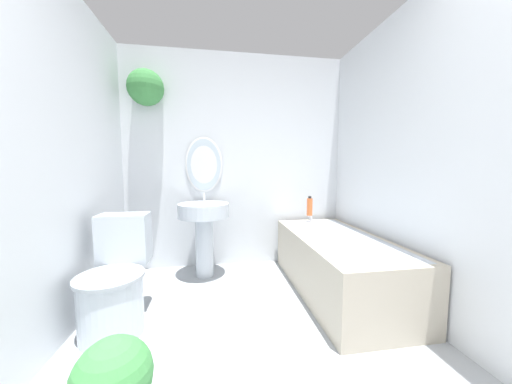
{
  "coord_description": "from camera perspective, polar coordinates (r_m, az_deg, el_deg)",
  "views": [
    {
      "loc": [
        -0.25,
        -0.26,
        1.12
      ],
      "look_at": [
        0.06,
        1.67,
        0.94
      ],
      "focal_mm": 18.0,
      "sensor_mm": 36.0,
      "label": 1
    }
  ],
  "objects": [
    {
      "name": "wall_right",
      "position": [
        2.2,
        34.33,
        6.42
      ],
      "size": [
        0.06,
        2.81,
        2.4
      ],
      "color": "silver",
      "rests_on": "ground_plane"
    },
    {
      "name": "wall_left",
      "position": [
        1.89,
        -41.48,
        6.36
      ],
      "size": [
        0.06,
        2.81,
        2.4
      ],
      "color": "silver",
      "rests_on": "ground_plane"
    },
    {
      "name": "shampoo_bottle",
      "position": [
        2.97,
        11.83,
        -3.18
      ],
      "size": [
        0.06,
        0.06,
        0.22
      ],
      "color": "#DB6633",
      "rests_on": "bathtub"
    },
    {
      "name": "wall_back",
      "position": [
        2.97,
        -6.54,
        8.4
      ],
      "size": [
        2.57,
        0.36,
        2.4
      ],
      "color": "silver",
      "rests_on": "ground_plane"
    },
    {
      "name": "toilet",
      "position": [
        2.15,
        -28.74,
        -17.32
      ],
      "size": [
        0.43,
        0.62,
        0.77
      ],
      "color": "silver",
      "rests_on": "ground_plane"
    },
    {
      "name": "pedestal_sink",
      "position": [
        2.71,
        -11.48,
        -6.74
      ],
      "size": [
        0.52,
        0.52,
        0.86
      ],
      "color": "silver",
      "rests_on": "ground_plane"
    },
    {
      "name": "bathtub",
      "position": [
        2.53,
        17.66,
        -14.65
      ],
      "size": [
        0.72,
        1.56,
        0.59
      ],
      "color": "#B2A893",
      "rests_on": "ground_plane"
    }
  ]
}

